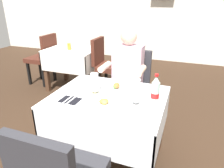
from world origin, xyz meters
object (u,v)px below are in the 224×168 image
(chair_far_diner_seat, at_px, (131,84))
(seated_diner_far, at_px, (126,75))
(main_dining_table, at_px, (108,113))
(background_chair_right, at_px, (107,63))
(cola_bottle_primary, at_px, (155,92))
(napkin_cutlery_set, at_px, (70,100))
(background_table_tumbler, at_px, (69,47))
(beer_glass_right, at_px, (136,77))
(beer_glass_middle, at_px, (136,91))
(beer_glass_left, at_px, (95,83))
(plate_far_diner, at_px, (116,87))
(background_dining_table, at_px, (73,59))
(plate_near_camera, at_px, (103,104))
(background_chair_left, at_px, (44,56))

(chair_far_diner_seat, bearing_deg, seated_diner_far, -109.68)
(main_dining_table, distance_m, background_chair_right, 1.70)
(cola_bottle_primary, xyz_separation_m, napkin_cutlery_set, (-0.71, -0.18, -0.12))
(background_chair_right, distance_m, background_table_tumbler, 0.71)
(seated_diner_far, xyz_separation_m, beer_glass_right, (0.22, -0.44, 0.16))
(beer_glass_middle, relative_size, background_table_tumbler, 2.07)
(seated_diner_far, relative_size, beer_glass_left, 6.27)
(plate_far_diner, relative_size, background_dining_table, 0.29)
(main_dining_table, height_order, seated_diner_far, seated_diner_far)
(plate_far_diner, distance_m, background_dining_table, 1.93)
(chair_far_diner_seat, xyz_separation_m, background_table_tumbler, (-1.31, 0.66, 0.25))
(plate_near_camera, xyz_separation_m, background_dining_table, (-1.33, 1.75, -0.21))
(plate_far_diner, distance_m, background_table_tumbler, 1.86)
(beer_glass_left, height_order, beer_glass_middle, beer_glass_middle)
(beer_glass_left, xyz_separation_m, background_chair_left, (-1.82, 1.57, -0.31))
(cola_bottle_primary, height_order, background_table_tumbler, cola_bottle_primary)
(cola_bottle_primary, bearing_deg, beer_glass_right, 128.93)
(beer_glass_middle, height_order, background_dining_table, beer_glass_middle)
(background_dining_table, xyz_separation_m, background_chair_right, (0.65, 0.00, -0.00))
(beer_glass_middle, bearing_deg, background_chair_left, 143.65)
(chair_far_diner_seat, xyz_separation_m, background_chair_left, (-1.95, 0.75, 0.00))
(beer_glass_right, distance_m, background_dining_table, 2.00)
(plate_far_diner, xyz_separation_m, napkin_cutlery_set, (-0.30, -0.38, -0.01))
(main_dining_table, relative_size, cola_bottle_primary, 3.71)
(chair_far_diner_seat, bearing_deg, background_chair_right, 130.88)
(plate_near_camera, bearing_deg, beer_glass_middle, 23.35)
(beer_glass_right, distance_m, napkin_cutlery_set, 0.67)
(chair_far_diner_seat, distance_m, background_table_tumbler, 1.49)
(main_dining_table, distance_m, plate_far_diner, 0.26)
(napkin_cutlery_set, bearing_deg, background_chair_left, 133.33)
(main_dining_table, height_order, beer_glass_right, beer_glass_right)
(beer_glass_left, relative_size, beer_glass_right, 0.91)
(main_dining_table, relative_size, background_chair_right, 1.06)
(beer_glass_right, bearing_deg, main_dining_table, -124.06)
(chair_far_diner_seat, distance_m, plate_far_diner, 0.68)
(plate_near_camera, relative_size, beer_glass_middle, 1.01)
(chair_far_diner_seat, relative_size, napkin_cutlery_set, 5.08)
(beer_glass_right, bearing_deg, chair_far_diner_seat, 108.67)
(plate_far_diner, height_order, beer_glass_left, beer_glass_left)
(background_dining_table, relative_size, background_chair_left, 0.91)
(plate_near_camera, height_order, beer_glass_right, beer_glass_right)
(beer_glass_right, bearing_deg, cola_bottle_primary, -51.07)
(plate_near_camera, bearing_deg, main_dining_table, 98.58)
(beer_glass_right, distance_m, background_chair_left, 2.52)
(napkin_cutlery_set, xyz_separation_m, background_chair_right, (-0.37, 1.77, -0.20))
(beer_glass_middle, xyz_separation_m, background_chair_left, (-2.23, 1.64, -0.32))
(background_chair_left, xyz_separation_m, background_table_tumbler, (0.64, -0.09, 0.25))
(napkin_cutlery_set, bearing_deg, cola_bottle_primary, 14.01)
(chair_far_diner_seat, bearing_deg, background_dining_table, 150.02)
(beer_glass_left, xyz_separation_m, background_table_tumbler, (-1.17, 1.47, -0.06))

